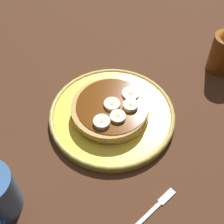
% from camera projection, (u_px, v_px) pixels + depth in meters
% --- Properties ---
extents(ground_plane, '(1.40, 1.40, 0.03)m').
position_uv_depth(ground_plane, '(112.00, 122.00, 0.72)').
color(ground_plane, '#422616').
extents(plate, '(0.26, 0.26, 0.02)m').
position_uv_depth(plate, '(112.00, 115.00, 0.70)').
color(plate, yellow).
rests_on(plate, ground_plane).
extents(pancake_stack, '(0.15, 0.15, 0.03)m').
position_uv_depth(pancake_stack, '(110.00, 111.00, 0.68)').
color(pancake_stack, tan).
rests_on(pancake_stack, plate).
extents(banana_slice_0, '(0.03, 0.03, 0.01)m').
position_uv_depth(banana_slice_0, '(110.00, 103.00, 0.67)').
color(banana_slice_0, '#F7E8B5').
rests_on(banana_slice_0, pancake_stack).
extents(banana_slice_1, '(0.03, 0.03, 0.01)m').
position_uv_depth(banana_slice_1, '(102.00, 122.00, 0.64)').
color(banana_slice_1, '#F6E3C2').
rests_on(banana_slice_1, pancake_stack).
extents(banana_slice_2, '(0.04, 0.04, 0.01)m').
position_uv_depth(banana_slice_2, '(131.00, 94.00, 0.69)').
color(banana_slice_2, '#F2F3C5').
rests_on(banana_slice_2, pancake_stack).
extents(banana_slice_3, '(0.03, 0.03, 0.01)m').
position_uv_depth(banana_slice_3, '(120.00, 116.00, 0.65)').
color(banana_slice_3, '#FCE3C5').
rests_on(banana_slice_3, pancake_stack).
extents(banana_slice_4, '(0.03, 0.03, 0.01)m').
position_uv_depth(banana_slice_4, '(131.00, 106.00, 0.67)').
color(banana_slice_4, '#F4EEC1').
rests_on(banana_slice_4, pancake_stack).
extents(fork, '(0.06, 0.12, 0.01)m').
position_uv_depth(fork, '(152.00, 211.00, 0.58)').
color(fork, silver).
rests_on(fork, ground_plane).
extents(syrup_bottle, '(0.06, 0.06, 0.13)m').
position_uv_depth(syrup_bottle, '(224.00, 50.00, 0.75)').
color(syrup_bottle, brown).
rests_on(syrup_bottle, ground_plane).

